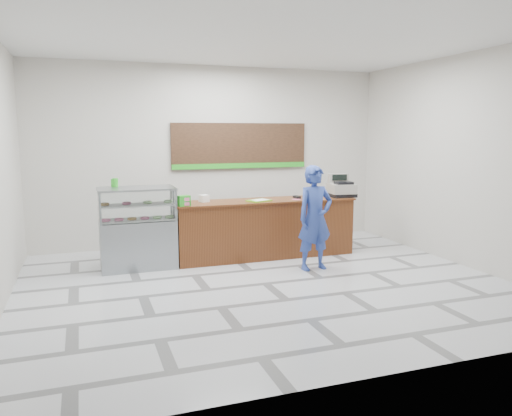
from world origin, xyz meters
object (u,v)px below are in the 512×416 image
object	(u,v)px
customer	(315,218)
cash_register	(341,188)
display_case	(138,227)
serving_tray	(259,200)
sales_counter	(264,228)

from	to	relation	value
customer	cash_register	bearing A→B (deg)	38.70
display_case	serving_tray	xyz separation A→B (m)	(2.07, -0.12, 0.37)
customer	display_case	bearing A→B (deg)	152.83
cash_register	display_case	bearing A→B (deg)	-173.97
serving_tray	customer	xyz separation A→B (m)	(0.63, -0.93, -0.19)
display_case	customer	size ratio (longest dim) A/B	0.78
sales_counter	serving_tray	size ratio (longest dim) A/B	7.08
cash_register	sales_counter	bearing A→B (deg)	-174.92
cash_register	serving_tray	distance (m)	1.65
serving_tray	cash_register	bearing A→B (deg)	-18.83
sales_counter	display_case	distance (m)	2.23
serving_tray	display_case	bearing A→B (deg)	155.23
sales_counter	serving_tray	xyz separation A→B (m)	(-0.15, -0.12, 0.52)
cash_register	customer	xyz separation A→B (m)	(-1.02, -1.01, -0.34)
sales_counter	customer	distance (m)	1.20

